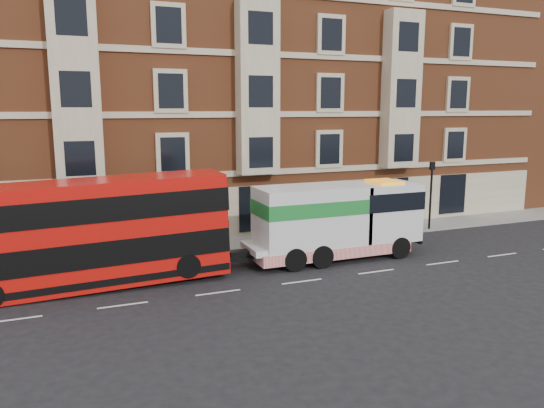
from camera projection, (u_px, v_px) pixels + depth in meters
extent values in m
plane|color=black|center=(302.00, 282.00, 24.37)|extent=(120.00, 120.00, 0.00)
cube|color=slate|center=(248.00, 242.00, 31.21)|extent=(90.00, 3.00, 0.15)
cube|color=brown|center=(218.00, 91.00, 36.65)|extent=(45.00, 12.00, 18.00)
cylinder|color=black|center=(147.00, 220.00, 27.45)|extent=(0.14, 0.14, 4.00)
cube|color=black|center=(145.00, 180.00, 27.08)|extent=(0.35, 0.15, 0.50)
cylinder|color=black|center=(431.00, 198.00, 34.05)|extent=(0.14, 0.14, 4.00)
cube|color=black|center=(432.00, 166.00, 33.67)|extent=(0.35, 0.15, 0.50)
cube|color=red|center=(91.00, 233.00, 23.20)|extent=(11.79, 2.63, 4.63)
cube|color=black|center=(92.00, 248.00, 23.33)|extent=(11.83, 2.69, 1.11)
cube|color=black|center=(89.00, 206.00, 22.99)|extent=(11.83, 2.69, 1.05)
cylinder|color=black|center=(188.00, 266.00, 23.87)|extent=(1.09, 0.34, 1.09)
cylinder|color=black|center=(177.00, 253.00, 26.04)|extent=(1.09, 0.34, 1.09)
cube|color=silver|center=(333.00, 241.00, 27.86)|extent=(9.47, 2.42, 0.32)
cube|color=silver|center=(383.00, 211.00, 28.74)|extent=(3.37, 2.63, 3.05)
cube|color=silver|center=(312.00, 216.00, 27.15)|extent=(5.68, 2.63, 3.05)
cube|color=#1A762C|center=(312.00, 206.00, 27.05)|extent=(5.74, 2.67, 0.74)
cube|color=red|center=(329.00, 248.00, 27.85)|extent=(8.42, 2.69, 0.58)
cylinder|color=black|center=(399.00, 248.00, 28.09)|extent=(1.16, 0.37, 1.16)
cylinder|color=black|center=(375.00, 237.00, 30.26)|extent=(1.16, 0.37, 1.16)
cylinder|color=black|center=(322.00, 256.00, 26.39)|extent=(1.16, 0.42, 1.16)
cylinder|color=black|center=(301.00, 245.00, 28.56)|extent=(1.16, 0.42, 1.16)
cylinder|color=black|center=(295.00, 260.00, 25.85)|extent=(1.16, 0.42, 1.16)
cylinder|color=black|center=(276.00, 248.00, 28.02)|extent=(1.16, 0.42, 1.16)
imported|color=black|center=(78.00, 240.00, 27.99)|extent=(0.67, 0.51, 1.65)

